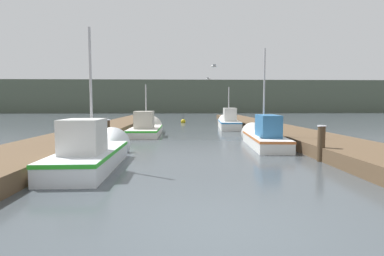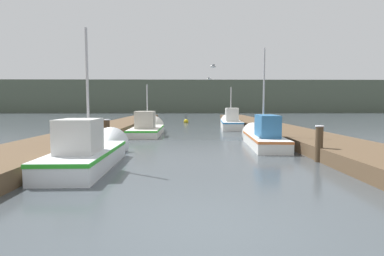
{
  "view_description": "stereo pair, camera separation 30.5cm",
  "coord_description": "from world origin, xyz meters",
  "px_view_note": "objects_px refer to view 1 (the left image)",
  "views": [
    {
      "loc": [
        -0.54,
        -4.55,
        1.97
      ],
      "look_at": [
        0.01,
        11.1,
        0.7
      ],
      "focal_mm": 28.0,
      "sensor_mm": 36.0,
      "label": 1
    },
    {
      "loc": [
        -0.23,
        -4.56,
        1.97
      ],
      "look_at": [
        0.01,
        11.1,
        0.7
      ],
      "focal_mm": 28.0,
      "sensor_mm": 36.0,
      "label": 2
    }
  ],
  "objects_px": {
    "mooring_piling_2": "(137,121)",
    "channel_buoy": "(183,121)",
    "seagull_lead": "(208,79)",
    "mooring_piling_1": "(234,118)",
    "fishing_boat_1": "(262,136)",
    "fishing_boat_2": "(147,128)",
    "fishing_boat_0": "(95,151)",
    "seagull_1": "(214,66)",
    "mooring_piling_3": "(107,132)",
    "mooring_piling_0": "(321,143)",
    "fishing_boat_3": "(228,122)"
  },
  "relations": [
    {
      "from": "mooring_piling_1",
      "to": "mooring_piling_2",
      "type": "distance_m",
      "value": 8.78
    },
    {
      "from": "mooring_piling_1",
      "to": "seagull_lead",
      "type": "relative_size",
      "value": 2.27
    },
    {
      "from": "fishing_boat_1",
      "to": "mooring_piling_0",
      "type": "height_order",
      "value": "fishing_boat_1"
    },
    {
      "from": "fishing_boat_0",
      "to": "seagull_1",
      "type": "bearing_deg",
      "value": 41.07
    },
    {
      "from": "fishing_boat_2",
      "to": "mooring_piling_1",
      "type": "bearing_deg",
      "value": 45.76
    },
    {
      "from": "fishing_boat_3",
      "to": "seagull_lead",
      "type": "height_order",
      "value": "seagull_lead"
    },
    {
      "from": "mooring_piling_1",
      "to": "channel_buoy",
      "type": "height_order",
      "value": "mooring_piling_1"
    },
    {
      "from": "seagull_1",
      "to": "fishing_boat_1",
      "type": "bearing_deg",
      "value": 104.99
    },
    {
      "from": "fishing_boat_2",
      "to": "fishing_boat_3",
      "type": "xyz_separation_m",
      "value": [
        6.11,
        4.67,
        0.09
      ]
    },
    {
      "from": "mooring_piling_0",
      "to": "mooring_piling_1",
      "type": "xyz_separation_m",
      "value": [
        -0.03,
        16.99,
        0.01
      ]
    },
    {
      "from": "seagull_1",
      "to": "fishing_boat_0",
      "type": "bearing_deg",
      "value": -46.1
    },
    {
      "from": "fishing_boat_2",
      "to": "mooring_piling_1",
      "type": "relative_size",
      "value": 4.73
    },
    {
      "from": "fishing_boat_3",
      "to": "seagull_1",
      "type": "height_order",
      "value": "seagull_1"
    },
    {
      "from": "channel_buoy",
      "to": "mooring_piling_1",
      "type": "bearing_deg",
      "value": -41.98
    },
    {
      "from": "fishing_boat_1",
      "to": "mooring_piling_1",
      "type": "xyz_separation_m",
      "value": [
        0.86,
        12.84,
        0.2
      ]
    },
    {
      "from": "mooring_piling_0",
      "to": "seagull_lead",
      "type": "height_order",
      "value": "seagull_lead"
    },
    {
      "from": "seagull_lead",
      "to": "channel_buoy",
      "type": "bearing_deg",
      "value": 19.68
    },
    {
      "from": "mooring_piling_3",
      "to": "channel_buoy",
      "type": "bearing_deg",
      "value": 77.66
    },
    {
      "from": "fishing_boat_2",
      "to": "mooring_piling_1",
      "type": "distance_m",
      "value": 10.11
    },
    {
      "from": "fishing_boat_2",
      "to": "seagull_lead",
      "type": "height_order",
      "value": "seagull_lead"
    },
    {
      "from": "mooring_piling_2",
      "to": "seagull_1",
      "type": "xyz_separation_m",
      "value": [
        5.09,
        -10.7,
        3.05
      ]
    },
    {
      "from": "channel_buoy",
      "to": "seagull_1",
      "type": "xyz_separation_m",
      "value": [
        1.3,
        -17.51,
        3.51
      ]
    },
    {
      "from": "fishing_boat_0",
      "to": "fishing_boat_2",
      "type": "distance_m",
      "value": 9.98
    },
    {
      "from": "fishing_boat_1",
      "to": "seagull_1",
      "type": "bearing_deg",
      "value": -163.16
    },
    {
      "from": "fishing_boat_2",
      "to": "channel_buoy",
      "type": "bearing_deg",
      "value": 77.59
    },
    {
      "from": "mooring_piling_1",
      "to": "fishing_boat_2",
      "type": "bearing_deg",
      "value": -133.95
    },
    {
      "from": "seagull_lead",
      "to": "fishing_boat_1",
      "type": "bearing_deg",
      "value": -141.06
    },
    {
      "from": "fishing_boat_0",
      "to": "mooring_piling_3",
      "type": "height_order",
      "value": "fishing_boat_0"
    },
    {
      "from": "mooring_piling_0",
      "to": "channel_buoy",
      "type": "relative_size",
      "value": 1.25
    },
    {
      "from": "fishing_boat_1",
      "to": "seagull_1",
      "type": "distance_m",
      "value": 4.05
    },
    {
      "from": "fishing_boat_2",
      "to": "fishing_boat_1",
      "type": "bearing_deg",
      "value": -42.42
    },
    {
      "from": "mooring_piling_1",
      "to": "mooring_piling_2",
      "type": "relative_size",
      "value": 1.07
    },
    {
      "from": "fishing_boat_2",
      "to": "seagull_1",
      "type": "xyz_separation_m",
      "value": [
        3.75,
        -6.13,
        3.26
      ]
    },
    {
      "from": "fishing_boat_1",
      "to": "mooring_piling_1",
      "type": "bearing_deg",
      "value": 89.97
    },
    {
      "from": "mooring_piling_3",
      "to": "mooring_piling_0",
      "type": "bearing_deg",
      "value": -26.82
    },
    {
      "from": "mooring_piling_3",
      "to": "seagull_1",
      "type": "distance_m",
      "value": 5.87
    },
    {
      "from": "mooring_piling_1",
      "to": "fishing_boat_1",
      "type": "bearing_deg",
      "value": -93.82
    },
    {
      "from": "mooring_piling_2",
      "to": "seagull_lead",
      "type": "relative_size",
      "value": 2.12
    },
    {
      "from": "mooring_piling_0",
      "to": "seagull_lead",
      "type": "xyz_separation_m",
      "value": [
        -3.1,
        8.66,
        2.89
      ]
    },
    {
      "from": "mooring_piling_2",
      "to": "mooring_piling_3",
      "type": "height_order",
      "value": "mooring_piling_3"
    },
    {
      "from": "fishing_boat_2",
      "to": "mooring_piling_3",
      "type": "xyz_separation_m",
      "value": [
        -1.25,
        -5.52,
        0.23
      ]
    },
    {
      "from": "fishing_boat_0",
      "to": "fishing_boat_2",
      "type": "height_order",
      "value": "fishing_boat_0"
    },
    {
      "from": "fishing_boat_3",
      "to": "seagull_1",
      "type": "bearing_deg",
      "value": -97.98
    },
    {
      "from": "mooring_piling_1",
      "to": "channel_buoy",
      "type": "xyz_separation_m",
      "value": [
        -4.57,
        4.11,
        -0.5
      ]
    },
    {
      "from": "fishing_boat_2",
      "to": "seagull_1",
      "type": "relative_size",
      "value": 10.9
    },
    {
      "from": "mooring_piling_1",
      "to": "fishing_boat_3",
      "type": "bearing_deg",
      "value": -109.17
    },
    {
      "from": "fishing_boat_1",
      "to": "fishing_boat_3",
      "type": "xyz_separation_m",
      "value": [
        -0.05,
        10.24,
        0.05
      ]
    },
    {
      "from": "fishing_boat_2",
      "to": "seagull_lead",
      "type": "bearing_deg",
      "value": -15.31
    },
    {
      "from": "mooring_piling_2",
      "to": "channel_buoy",
      "type": "relative_size",
      "value": 1.2
    },
    {
      "from": "fishing_boat_1",
      "to": "mooring_piling_3",
      "type": "distance_m",
      "value": 7.41
    }
  ]
}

